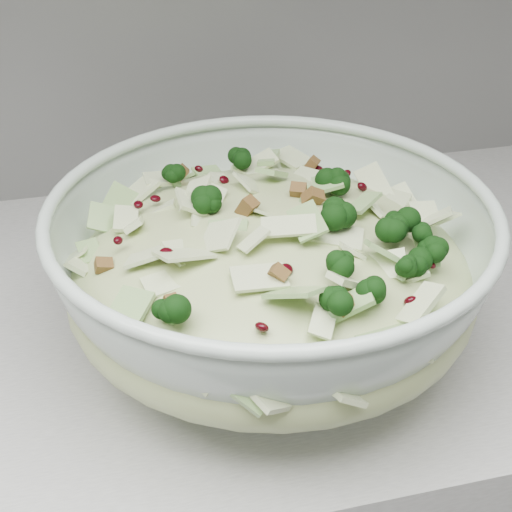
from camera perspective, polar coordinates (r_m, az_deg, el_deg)
The scene contains 2 objects.
mixing_bowl at distance 0.66m, azimuth 1.18°, elevation -1.47°, with size 0.42×0.42×0.16m.
salad at distance 0.64m, azimuth 1.20°, elevation 0.44°, with size 0.44×0.44×0.16m.
Camera 1 is at (-0.77, 1.08, 1.36)m, focal length 50.00 mm.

